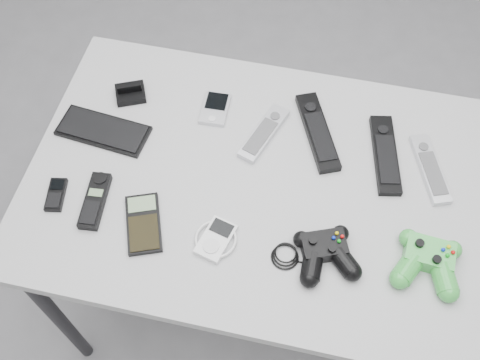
% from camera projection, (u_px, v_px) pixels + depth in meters
% --- Properties ---
extents(floor, '(3.50, 3.50, 0.00)m').
position_uv_depth(floor, '(282.00, 297.00, 2.02)').
color(floor, slate).
rests_on(floor, ground).
extents(desk, '(1.17, 0.75, 0.78)m').
position_uv_depth(desk, '(266.00, 196.00, 1.41)').
color(desk, '#9D9EA0').
rests_on(desk, floor).
extents(pda_keyboard, '(0.24, 0.12, 0.01)m').
position_uv_depth(pda_keyboard, '(103.00, 130.00, 1.43)').
color(pda_keyboard, black).
rests_on(pda_keyboard, desk).
extents(dock_bracket, '(0.10, 0.09, 0.04)m').
position_uv_depth(dock_bracket, '(130.00, 91.00, 1.48)').
color(dock_bracket, black).
rests_on(dock_bracket, desk).
extents(pda, '(0.07, 0.11, 0.02)m').
position_uv_depth(pda, '(215.00, 108.00, 1.47)').
color(pda, '#B8B8C0').
rests_on(pda, desk).
extents(remote_silver_a, '(0.11, 0.19, 0.02)m').
position_uv_depth(remote_silver_a, '(264.00, 133.00, 1.42)').
color(remote_silver_a, '#B8B8C0').
rests_on(remote_silver_a, desk).
extents(remote_black_a, '(0.15, 0.24, 0.02)m').
position_uv_depth(remote_black_a, '(318.00, 131.00, 1.42)').
color(remote_black_a, black).
rests_on(remote_black_a, desk).
extents(remote_black_b, '(0.10, 0.24, 0.02)m').
position_uv_depth(remote_black_b, '(385.00, 154.00, 1.39)').
color(remote_black_b, black).
rests_on(remote_black_b, desk).
extents(remote_silver_b, '(0.11, 0.20, 0.02)m').
position_uv_depth(remote_silver_b, '(430.00, 168.00, 1.37)').
color(remote_silver_b, silver).
rests_on(remote_silver_b, desk).
extents(mobile_phone, '(0.06, 0.09, 0.01)m').
position_uv_depth(mobile_phone, '(56.00, 194.00, 1.33)').
color(mobile_phone, black).
rests_on(mobile_phone, desk).
extents(cordless_handset, '(0.06, 0.15, 0.02)m').
position_uv_depth(cordless_handset, '(95.00, 201.00, 1.32)').
color(cordless_handset, black).
rests_on(cordless_handset, desk).
extents(calculator, '(0.13, 0.17, 0.02)m').
position_uv_depth(calculator, '(143.00, 223.00, 1.29)').
color(calculator, black).
rests_on(calculator, desk).
extents(mp3_player, '(0.12, 0.12, 0.02)m').
position_uv_depth(mp3_player, '(216.00, 239.00, 1.27)').
color(mp3_player, silver).
rests_on(mp3_player, desk).
extents(controller_black, '(0.27, 0.22, 0.05)m').
position_uv_depth(controller_black, '(325.00, 252.00, 1.24)').
color(controller_black, black).
rests_on(controller_black, desk).
extents(controller_green, '(0.16, 0.17, 0.05)m').
position_uv_depth(controller_green, '(428.00, 260.00, 1.22)').
color(controller_green, '#238234').
rests_on(controller_green, desk).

